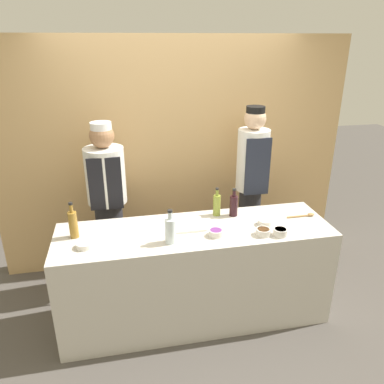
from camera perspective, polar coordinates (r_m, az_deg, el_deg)
The scene contains 16 objects.
ground_plane at distance 3.62m, azimuth 0.45°, elevation -18.16°, with size 14.00×14.00×0.00m, color #4C4742.
cabinet_wall at distance 4.01m, azimuth -2.76°, elevation 5.60°, with size 3.66×0.18×2.40m.
counter at distance 3.35m, azimuth 0.48°, elevation -12.39°, with size 2.29×0.68×0.89m.
sauce_bowl_green at distance 3.24m, azimuth 11.05°, elevation -4.53°, with size 0.12×0.12×0.05m.
sauce_bowl_orange at distance 3.10m, azimuth 13.30°, elevation -5.92°, with size 0.11×0.11×0.06m.
sauce_bowl_brown at distance 3.08m, azimuth 10.80°, elevation -5.94°, with size 0.12×0.12×0.05m.
sauce_bowl_purple at distance 3.02m, azimuth 3.65°, elevation -6.17°, with size 0.12×0.12×0.05m.
sauce_bowl_white at distance 2.97m, azimuth -16.06°, elevation -7.73°, with size 0.13×0.13×0.04m.
cutting_board at distance 3.16m, azimuth -0.80°, elevation -5.08°, with size 0.29×0.25×0.02m.
bottle_wine at distance 3.33m, azimuth 6.37°, elevation -2.00°, with size 0.07×0.07×0.26m.
bottle_vinegar at distance 3.10m, azimuth -17.66°, elevation -4.64°, with size 0.07×0.07×0.30m.
bottle_clear at distance 2.88m, azimuth -3.31°, elevation -5.80°, with size 0.09×0.09×0.28m.
bottle_oil at distance 3.33m, azimuth 3.80°, elevation -1.92°, with size 0.07×0.07×0.26m.
wooden_spoon at distance 3.48m, azimuth 16.79°, elevation -3.42°, with size 0.26×0.04×0.03m.
chef_left at distance 3.64m, azimuth -12.69°, elevation -1.61°, with size 0.36×0.36×1.68m.
chef_right at distance 3.83m, azimuth 8.97°, elevation 1.06°, with size 0.31×0.31×1.77m.
Camera 1 is at (-0.58, -2.69, 2.35)m, focal length 35.00 mm.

